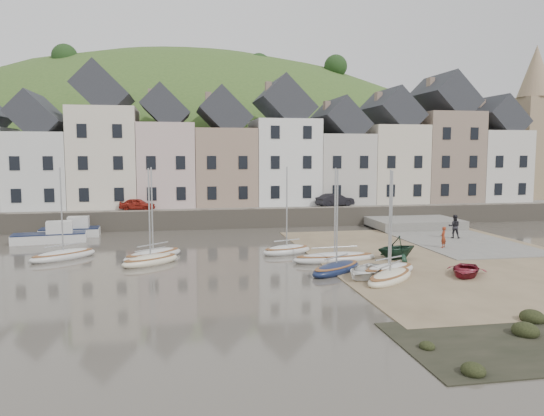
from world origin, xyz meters
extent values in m
plane|color=#413B33|center=(0.00, 0.00, 0.00)|extent=(160.00, 160.00, 0.00)
cube|color=#365421|center=(0.00, 32.00, 0.75)|extent=(90.00, 30.00, 1.50)
cube|color=slate|center=(0.00, 20.50, 1.55)|extent=(70.00, 7.00, 0.10)
cube|color=slate|center=(0.00, 17.00, 0.90)|extent=(70.00, 1.20, 1.80)
cube|color=brown|center=(11.00, 0.00, 0.03)|extent=(18.00, 26.00, 0.06)
cube|color=slate|center=(15.00, 8.00, 0.06)|extent=(8.00, 18.00, 0.12)
ellipsoid|color=#365421|center=(-5.00, 60.00, -18.00)|extent=(134.40, 84.00, 84.00)
cylinder|color=#382619|center=(-22.00, 48.00, 18.00)|extent=(0.50, 0.50, 3.00)
sphere|color=#213D19|center=(-22.00, 48.00, 20.50)|extent=(3.60, 3.60, 3.60)
cylinder|color=#382619|center=(-8.00, 52.00, 18.00)|extent=(0.50, 0.50, 3.00)
sphere|color=#213D19|center=(-8.00, 52.00, 20.50)|extent=(3.60, 3.60, 3.60)
cylinder|color=#382619|center=(6.00, 50.00, 18.00)|extent=(0.50, 0.50, 3.00)
sphere|color=#213D19|center=(6.00, 50.00, 20.50)|extent=(3.60, 3.60, 3.60)
cylinder|color=#382619|center=(18.00, 49.00, 18.00)|extent=(0.50, 0.50, 3.00)
sphere|color=#213D19|center=(18.00, 49.00, 20.50)|extent=(3.60, 3.60, 3.60)
cube|color=silver|center=(-20.05, 24.00, 5.25)|extent=(5.80, 8.00, 7.50)
cube|color=gray|center=(-21.50, 24.00, 11.92)|extent=(0.60, 0.90, 1.40)
cube|color=beige|center=(-13.90, 24.00, 6.50)|extent=(6.40, 8.00, 10.00)
cube|color=gray|center=(-15.50, 24.00, 14.73)|extent=(0.60, 0.90, 1.40)
cube|color=#C7ABA5|center=(-7.85, 24.00, 5.75)|extent=(5.60, 8.00, 8.50)
cube|color=gray|center=(-9.25, 24.00, 12.82)|extent=(0.60, 0.90, 1.40)
cube|color=gray|center=(-1.90, 24.00, 5.50)|extent=(6.20, 8.00, 8.00)
cube|color=gray|center=(-3.45, 24.00, 12.62)|extent=(0.60, 0.90, 1.40)
cube|color=white|center=(4.55, 24.00, 6.00)|extent=(6.60, 8.00, 9.00)
cube|color=gray|center=(2.90, 24.00, 13.83)|extent=(0.60, 0.90, 1.40)
cube|color=beige|center=(10.80, 24.00, 5.25)|extent=(5.80, 8.00, 7.50)
cube|color=gray|center=(9.35, 24.00, 11.92)|extent=(0.60, 0.90, 1.40)
cube|color=beige|center=(16.75, 24.00, 5.75)|extent=(6.00, 8.00, 8.50)
cube|color=gray|center=(15.25, 24.00, 13.02)|extent=(0.60, 0.90, 1.40)
cube|color=gray|center=(23.00, 24.00, 6.50)|extent=(6.40, 8.00, 10.00)
cube|color=gray|center=(21.40, 24.00, 14.73)|extent=(0.60, 0.90, 1.40)
cube|color=silver|center=(29.15, 24.00, 5.50)|extent=(5.80, 8.00, 8.00)
cube|color=gray|center=(27.70, 24.00, 12.42)|extent=(0.60, 0.90, 1.40)
cube|color=#997F60|center=(34.55, 24.00, 7.50)|extent=(3.50, 3.50, 12.00)
cone|color=#997F60|center=(34.55, 24.00, 16.50)|extent=(4.00, 4.00, 6.00)
ellipsoid|color=silver|center=(-14.44, 4.52, 0.20)|extent=(4.55, 4.10, 0.84)
ellipsoid|color=brown|center=(-14.44, 4.52, 0.42)|extent=(4.18, 3.76, 0.20)
cylinder|color=#B2B5B7|center=(-14.44, 4.52, 3.30)|extent=(0.10, 0.10, 5.60)
cylinder|color=#B2B5B7|center=(-14.44, 4.52, 0.95)|extent=(2.03, 1.68, 0.08)
ellipsoid|color=silver|center=(-8.55, 3.66, 0.20)|extent=(4.53, 4.26, 0.84)
ellipsoid|color=brown|center=(-8.55, 3.66, 0.42)|extent=(4.16, 3.91, 0.20)
cylinder|color=#B2B5B7|center=(-8.55, 3.66, 3.30)|extent=(0.10, 0.10, 5.60)
cylinder|color=#B2B5B7|center=(-8.55, 3.66, 0.95)|extent=(2.00, 1.79, 0.08)
ellipsoid|color=beige|center=(-8.64, 1.80, 0.20)|extent=(4.18, 3.61, 0.84)
ellipsoid|color=brown|center=(-8.64, 1.80, 0.42)|extent=(3.83, 3.31, 0.20)
cylinder|color=#B2B5B7|center=(-8.64, 1.80, 3.30)|extent=(0.10, 0.10, 5.60)
cylinder|color=#B2B5B7|center=(-8.64, 1.80, 0.95)|extent=(1.86, 1.39, 0.08)
ellipsoid|color=silver|center=(0.63, 3.69, 0.20)|extent=(4.05, 2.71, 0.84)
ellipsoid|color=brown|center=(0.63, 3.69, 0.42)|extent=(3.72, 2.47, 0.20)
cylinder|color=#B2B5B7|center=(0.63, 3.69, 3.30)|extent=(0.10, 0.10, 5.60)
cylinder|color=#B2B5B7|center=(0.63, 3.69, 0.95)|extent=(1.97, 0.79, 0.08)
ellipsoid|color=silver|center=(3.13, 0.46, 0.20)|extent=(5.85, 1.99, 0.84)
ellipsoid|color=brown|center=(3.13, 0.46, 0.42)|extent=(5.38, 1.81, 0.20)
cylinder|color=#B2B5B7|center=(3.13, 0.46, 3.30)|extent=(0.10, 0.10, 5.60)
cylinder|color=#B2B5B7|center=(3.13, 0.46, 0.95)|extent=(3.16, 0.35, 0.08)
ellipsoid|color=#131D3D|center=(2.30, -2.62, 0.20)|extent=(4.39, 3.97, 0.84)
ellipsoid|color=brown|center=(2.30, -2.62, 0.42)|extent=(4.03, 3.63, 0.20)
cylinder|color=#B2B5B7|center=(2.30, -2.62, 3.30)|extent=(0.10, 0.10, 5.60)
cylinder|color=#B2B5B7|center=(2.30, -2.62, 0.95)|extent=(1.94, 1.60, 0.08)
ellipsoid|color=silver|center=(5.17, -3.57, 0.20)|extent=(4.31, 3.11, 0.84)
ellipsoid|color=brown|center=(5.17, -3.57, 0.42)|extent=(3.95, 2.84, 0.20)
cylinder|color=#B2B5B7|center=(5.17, -3.57, 3.30)|extent=(0.10, 0.10, 5.60)
cylinder|color=#B2B5B7|center=(5.17, -3.57, 0.95)|extent=(2.05, 1.04, 0.08)
ellipsoid|color=beige|center=(4.55, -5.25, 0.20)|extent=(4.37, 4.18, 0.84)
ellipsoid|color=brown|center=(4.55, -5.25, 0.42)|extent=(4.01, 3.83, 0.20)
cylinder|color=#B2B5B7|center=(4.55, -5.25, 3.30)|extent=(0.10, 0.10, 5.60)
cylinder|color=#B2B5B7|center=(4.55, -5.25, 0.95)|extent=(1.90, 1.75, 0.08)
cube|color=silver|center=(-16.86, 11.52, 0.35)|extent=(5.70, 2.40, 0.70)
cube|color=#131D3D|center=(-16.86, 11.52, 0.72)|extent=(5.60, 2.44, 0.08)
cube|color=silver|center=(-16.04, 11.41, 1.20)|extent=(2.07, 1.44, 1.00)
cube|color=silver|center=(-15.84, 14.36, 0.35)|extent=(4.90, 1.96, 0.70)
cube|color=#131D3D|center=(-15.84, 14.36, 0.72)|extent=(4.81, 2.00, 0.08)
cube|color=silver|center=(-15.12, 14.33, 1.20)|extent=(1.75, 1.29, 1.00)
imported|color=white|center=(3.50, -4.22, 0.42)|extent=(4.15, 4.24, 0.72)
imported|color=black|center=(7.31, 0.22, 0.84)|extent=(3.52, 3.24, 1.56)
imported|color=maroon|center=(9.26, -4.94, 0.38)|extent=(3.61, 3.83, 0.64)
imported|color=maroon|center=(12.30, 3.30, 0.89)|extent=(0.67, 0.65, 1.55)
imported|color=black|center=(15.34, 7.14, 1.08)|extent=(1.15, 1.05, 1.91)
imported|color=maroon|center=(-10.59, 19.50, 2.17)|extent=(3.58, 2.23, 1.14)
imported|color=black|center=(9.03, 19.50, 2.26)|extent=(4.22, 2.53, 1.31)
ellipsoid|color=black|center=(6.26, -14.37, 0.20)|extent=(1.00, 1.11, 0.65)
ellipsoid|color=black|center=(2.25, -17.34, 0.15)|extent=(0.77, 0.85, 0.50)
ellipsoid|color=black|center=(1.84, -15.01, 0.11)|extent=(0.56, 0.62, 0.37)
ellipsoid|color=black|center=(7.63, -12.92, 0.20)|extent=(0.99, 1.09, 0.64)
camera|label=1|loc=(-6.99, -32.11, 7.07)|focal=34.88mm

